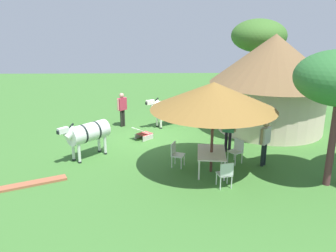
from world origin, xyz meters
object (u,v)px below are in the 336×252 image
object	(u,v)px
guest_beside_umbrella	(229,128)
patio_chair_west_end	(176,153)
patio_dining_table	(211,154)
thatched_hut	(273,79)
standing_watcher	(122,106)
zebra_by_umbrella	(169,107)
acacia_tree_left_background	(259,36)
shade_umbrella	(214,96)
patio_chair_east_end	(225,173)
zebra_nearest_camera	(87,133)
patio_chair_near_hut	(237,149)
striped_lounge_chair	(143,134)
guest_behind_table	(265,139)

from	to	relation	value
guest_beside_umbrella	patio_chair_west_end	bearing A→B (deg)	-126.40
patio_dining_table	thatched_hut	bearing A→B (deg)	144.45
patio_chair_west_end	standing_watcher	size ratio (longest dim) A/B	0.54
guest_beside_umbrella	zebra_by_umbrella	distance (m)	4.21
patio_dining_table	acacia_tree_left_background	size ratio (longest dim) A/B	0.33
thatched_hut	acacia_tree_left_background	xyz separation A→B (m)	(-5.30, 0.62, 1.61)
thatched_hut	shade_umbrella	world-z (taller)	thatched_hut
shade_umbrella	patio_chair_east_end	xyz separation A→B (m)	(1.29, 0.28, -2.23)
zebra_nearest_camera	zebra_by_umbrella	bearing A→B (deg)	-84.79
zebra_nearest_camera	zebra_by_umbrella	distance (m)	5.15
guest_beside_umbrella	patio_chair_near_hut	bearing A→B (deg)	-62.96
patio_chair_east_end	patio_dining_table	bearing A→B (deg)	90.00
patio_chair_near_hut	guest_beside_umbrella	world-z (taller)	guest_beside_umbrella
striped_lounge_chair	patio_chair_east_end	bearing A→B (deg)	-13.93
patio_dining_table	patio_chair_near_hut	distance (m)	1.32
guest_behind_table	zebra_nearest_camera	world-z (taller)	guest_behind_table
zebra_by_umbrella	guest_beside_umbrella	bearing A→B (deg)	-177.52
guest_beside_umbrella	standing_watcher	world-z (taller)	standing_watcher
patio_chair_near_hut	guest_beside_umbrella	size ratio (longest dim) A/B	0.54
standing_watcher	striped_lounge_chair	xyz separation A→B (m)	(1.90, 1.08, -0.76)
shade_umbrella	guest_behind_table	world-z (taller)	shade_umbrella
patio_dining_table	standing_watcher	distance (m)	6.51
striped_lounge_chair	zebra_by_umbrella	size ratio (longest dim) A/B	0.47
patio_chair_east_end	acacia_tree_left_background	xyz separation A→B (m)	(-11.43, 3.80, 3.52)
patio_chair_west_end	acacia_tree_left_background	xyz separation A→B (m)	(-9.68, 5.31, 3.52)
patio_chair_near_hut	guest_beside_umbrella	bearing A→B (deg)	-29.45
striped_lounge_chair	zebra_by_umbrella	xyz separation A→B (m)	(-1.93, 1.18, 0.73)
patio_dining_table	guest_behind_table	bearing A→B (deg)	103.30
guest_behind_table	zebra_by_umbrella	size ratio (longest dim) A/B	0.86
guest_beside_umbrella	zebra_nearest_camera	distance (m)	5.54
patio_chair_near_hut	striped_lounge_chair	xyz separation A→B (m)	(-2.70, -3.63, -0.27)
shade_umbrella	guest_beside_umbrella	xyz separation A→B (m)	(-1.89, 0.93, -1.74)
guest_behind_table	acacia_tree_left_background	bearing A→B (deg)	-148.62
patio_chair_west_end	patio_chair_east_end	size ratio (longest dim) A/B	1.00
zebra_by_umbrella	patio_dining_table	bearing A→B (deg)	163.49
patio_chair_east_end	guest_beside_umbrella	xyz separation A→B (m)	(-3.17, 0.66, 0.49)
standing_watcher	acacia_tree_left_background	bearing A→B (deg)	164.47
patio_chair_near_hut	guest_behind_table	size ratio (longest dim) A/B	0.52
patio_chair_east_end	striped_lounge_chair	xyz separation A→B (m)	(-4.76, -2.84, -0.27)
patio_chair_east_end	standing_watcher	size ratio (longest dim) A/B	0.54
patio_chair_east_end	striped_lounge_chair	distance (m)	5.55
patio_chair_east_end	acacia_tree_left_background	bearing A→B (deg)	59.51
thatched_hut	zebra_nearest_camera	distance (m)	8.88
standing_watcher	zebra_by_umbrella	distance (m)	2.27
guest_beside_umbrella	striped_lounge_chair	distance (m)	3.91
guest_behind_table	guest_beside_umbrella	bearing A→B (deg)	-99.63
standing_watcher	zebra_nearest_camera	xyz separation A→B (m)	(4.00, -0.94, -0.00)
guest_beside_umbrella	zebra_by_umbrella	xyz separation A→B (m)	(-3.52, -2.31, -0.03)
patio_dining_table	acacia_tree_left_background	bearing A→B (deg)	158.11
patio_chair_near_hut	zebra_nearest_camera	bearing A→B (deg)	47.77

